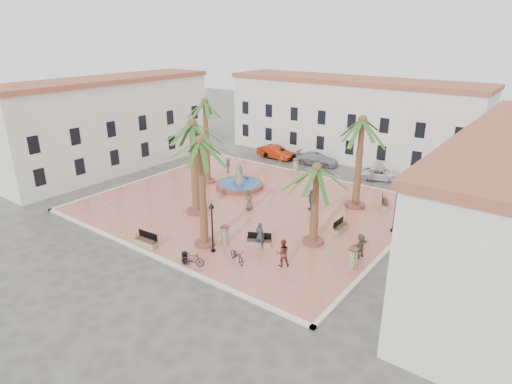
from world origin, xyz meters
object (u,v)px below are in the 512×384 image
palm_e (316,178)px  cyclist_b (282,253)px  pedestrian_east (360,246)px  bicycle_a (237,255)px  car_black (280,153)px  bench_e (340,228)px  litter_bin (185,257)px  pedestrian_fountain_a (249,199)px  cyclist_a (260,235)px  bench_ne (385,204)px  palm_nw (205,110)px  bollard_se (225,235)px  car_white (380,174)px  palm_s (201,153)px  bench_se (259,242)px  pedestrian_north (228,165)px  bench_s (146,242)px  fountain (240,184)px  pedestrian_fountain_b (311,200)px  car_red (275,152)px  bollard_e (353,258)px  lamppost_e (397,194)px  palm_sw (193,135)px  bollard_n (296,166)px  palm_ne (362,131)px  lamppost_s (212,219)px

palm_e → cyclist_b: (0.02, -4.07, -3.99)m
pedestrian_east → bicycle_a: bearing=-31.4°
car_black → bench_e: bearing=-147.7°
litter_bin → pedestrian_fountain_a: pedestrian_fountain_a is taller
palm_e → bench_e: (0.72, 2.92, -4.67)m
car_black → cyclist_a: bearing=-164.0°
bench_ne → palm_nw: bearing=82.1°
bollard_se → pedestrian_east: (8.60, 4.00, 0.15)m
bollard_se → cyclist_b: (5.01, -0.09, 0.22)m
car_white → palm_s: bearing=146.3°
litter_bin → pedestrian_fountain_a: size_ratio=0.40×
palm_s → bench_se: size_ratio=4.32×
bench_se → pedestrian_north: bearing=109.7°
bench_s → cyclist_a: size_ratio=1.02×
fountain → pedestrian_fountain_b: fountain is taller
litter_bin → car_red: 26.42m
bollard_e → litter_bin: (-9.23, -5.98, -0.37)m
bench_se → pedestrian_fountain_b: 8.03m
cyclist_a → car_black: bearing=-70.0°
bench_ne → lamppost_e: (2.34, -4.29, 2.74)m
pedestrian_fountain_a → bench_s: bearing=-120.7°
palm_sw → pedestrian_north: size_ratio=5.04×
fountain → palm_s: palm_s is taller
palm_e → pedestrian_east: (3.61, 0.02, -4.07)m
palm_e → car_white: 17.56m
palm_sw → fountain: bearing=97.6°
cyclist_a → pedestrian_fountain_b: bearing=-96.2°
pedestrian_fountain_b → fountain: bearing=-154.8°
palm_nw → pedestrian_fountain_a: (7.74, -3.12, -6.36)m
bench_s → bench_ne: (10.95, 17.25, 0.01)m
palm_sw → cyclist_a: 10.05m
bollard_se → litter_bin: (-0.38, -3.67, -0.35)m
bench_ne → bollard_n: size_ratio=1.32×
bench_se → car_black: 23.18m
litter_bin → cyclist_b: (5.39, 3.57, 0.57)m
lamppost_e → car_black: 22.09m
palm_e → bollard_e: palm_e is taller
bench_s → bollard_e: bollard_e is taller
palm_nw → car_white: 19.13m
palm_sw → palm_ne: 13.82m
palm_ne → litter_bin: 17.78m
cyclist_b → bench_se: bearing=-69.4°
bench_s → car_black: bearing=97.6°
bench_ne → pedestrian_fountain_a: 11.87m
lamppost_s → bench_se: bearing=51.4°
pedestrian_fountain_b → car_red: 16.64m
cyclist_a → pedestrian_east: (6.25, 2.96, -0.10)m
bench_ne → lamppost_e: size_ratio=0.46×
palm_e → bench_s: (-9.31, -7.63, -4.65)m
bench_s → bench_se: 8.09m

